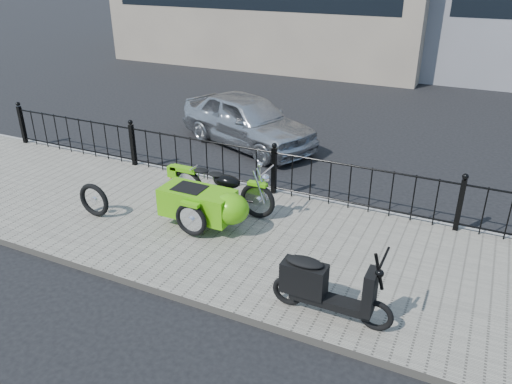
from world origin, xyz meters
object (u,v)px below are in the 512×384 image
at_px(motorcycle_sidecar, 211,201).
at_px(sedan_car, 247,120).
at_px(scooter, 323,287).
at_px(spare_tire, 94,200).

xyz_separation_m(motorcycle_sidecar, sedan_car, (-1.42, 4.31, 0.08)).
bearing_deg(motorcycle_sidecar, scooter, -30.07).
relative_size(scooter, sedan_car, 0.42).
xyz_separation_m(scooter, sedan_car, (-4.00, 5.80, 0.12)).
relative_size(scooter, spare_tire, 2.56).
bearing_deg(scooter, sedan_car, 124.57).
height_order(motorcycle_sidecar, scooter, scooter).
height_order(scooter, spare_tire, scooter).
distance_m(motorcycle_sidecar, sedan_car, 4.54).
bearing_deg(spare_tire, scooter, -10.49).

